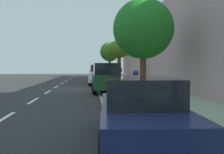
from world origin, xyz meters
TOP-DOWN VIEW (x-y plane):
  - ground at (0.00, 0.00)m, footprint 75.73×75.73m
  - sidewalk at (3.95, 0.00)m, footprint 3.67×47.33m
  - curb_edge at (2.04, 0.00)m, footprint 0.16×47.33m
  - lane_stripe_centre at (-2.97, 0.53)m, footprint 0.14×48.40m
  - lane_stripe_bike_edge at (0.57, 0.00)m, footprint 0.12×47.33m
  - building_facade at (6.04, 0.00)m, footprint 0.50×47.33m
  - parked_sedan_dark_blue_nearest at (1.12, -13.00)m, footprint 2.04×4.50m
  - parked_suv_green_second at (1.06, -1.79)m, footprint 2.02×4.73m
  - parked_pickup_silver_mid at (0.95, 4.83)m, footprint 2.32×5.42m
  - parked_sedan_black_far at (1.10, 10.97)m, footprint 2.00×4.48m
  - parked_suv_grey_farthest at (0.96, 17.30)m, footprint 2.22×4.82m
  - bicycle_at_curb at (1.58, -8.57)m, footprint 1.78×0.46m
  - cyclist_with_backpack at (1.80, -9.02)m, footprint 0.45×0.61m
  - street_tree_mid_block at (2.95, -5.06)m, footprint 3.40×3.40m
  - street_tree_far_end at (2.95, 6.26)m, footprint 2.41×2.41m
  - street_tree_corner at (2.95, 18.47)m, footprint 2.94×2.94m
  - pedestrian_on_phone at (4.27, 16.10)m, footprint 0.62×0.25m

SIDE VIEW (x-z plane):
  - ground at x=0.00m, z-range 0.00..0.00m
  - lane_stripe_bike_edge at x=0.57m, z-range 0.00..0.01m
  - lane_stripe_centre at x=-2.97m, z-range 0.00..0.01m
  - sidewalk at x=3.95m, z-range 0.00..0.12m
  - curb_edge at x=2.04m, z-range 0.00..0.12m
  - bicycle_at_curb at x=1.58m, z-range -0.01..0.79m
  - parked_sedan_dark_blue_nearest at x=1.12m, z-range -0.01..1.51m
  - parked_sedan_black_far at x=1.10m, z-range -0.01..1.51m
  - parked_pickup_silver_mid at x=0.95m, z-range -0.07..1.88m
  - cyclist_with_backpack at x=1.80m, z-range 0.17..1.79m
  - parked_suv_green_second at x=1.06m, z-range 0.03..2.02m
  - parked_suv_grey_farthest at x=0.96m, z-range 0.03..2.02m
  - pedestrian_on_phone at x=4.27m, z-range 0.24..1.93m
  - building_facade at x=6.04m, z-range 0.00..6.99m
  - street_tree_far_end at x=2.95m, z-range 1.32..5.68m
  - street_tree_mid_block at x=2.95m, z-range 1.14..6.59m
  - street_tree_corner at x=2.95m, z-range 1.30..6.68m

